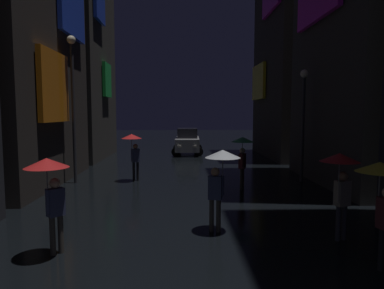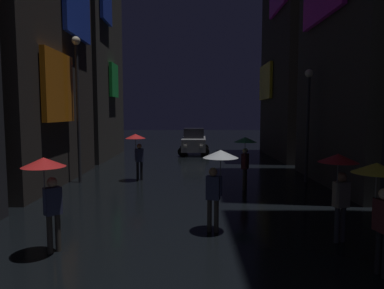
% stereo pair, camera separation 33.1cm
% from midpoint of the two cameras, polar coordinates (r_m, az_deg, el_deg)
% --- Properties ---
extents(building_left_mid, '(4.25, 8.09, 13.92)m').
position_cam_midpoint_polar(building_left_mid, '(17.01, -26.93, 18.00)').
color(building_left_mid, '#2D2826').
rests_on(building_left_mid, ground).
extents(building_right_far, '(4.25, 7.98, 19.64)m').
position_cam_midpoint_polar(building_right_far, '(25.93, 18.18, 20.16)').
color(building_right_far, '#2D2826').
rests_on(building_right_far, ground).
extents(pedestrian_foreground_left_red, '(0.90, 0.90, 2.12)m').
position_cam_midpoint_polar(pedestrian_foreground_left_red, '(7.84, -22.19, -5.24)').
color(pedestrian_foreground_left_red, '#38332D').
rests_on(pedestrian_foreground_left_red, ground).
extents(pedestrian_near_crossing_clear, '(0.90, 0.90, 2.12)m').
position_cam_midpoint_polar(pedestrian_near_crossing_clear, '(8.71, 5.23, -3.86)').
color(pedestrian_near_crossing_clear, '#38332D').
rests_on(pedestrian_near_crossing_clear, ground).
extents(pedestrian_far_right_green, '(0.90, 0.90, 2.12)m').
position_cam_midpoint_polar(pedestrian_far_right_green, '(13.54, 9.29, -0.65)').
color(pedestrian_far_right_green, '#38332D').
rests_on(pedestrian_far_right_green, ground).
extents(pedestrian_midstreet_centre_red, '(0.90, 0.90, 2.12)m').
position_cam_midpoint_polar(pedestrian_midstreet_centre_red, '(8.67, 24.08, -4.34)').
color(pedestrian_midstreet_centre_red, '#2D2D38').
rests_on(pedestrian_midstreet_centre_red, ground).
extents(pedestrian_midstreet_left_red, '(0.90, 0.90, 2.12)m').
position_cam_midpoint_polar(pedestrian_midstreet_left_red, '(15.49, -8.84, 0.09)').
color(pedestrian_midstreet_left_red, black).
rests_on(pedestrian_midstreet_left_red, ground).
extents(pedestrian_foreground_right_yellow, '(0.90, 0.90, 2.12)m').
position_cam_midpoint_polar(pedestrian_foreground_right_yellow, '(7.40, 29.59, -6.16)').
color(pedestrian_foreground_right_yellow, black).
rests_on(pedestrian_foreground_right_yellow, ground).
extents(car_distant, '(2.34, 4.19, 1.92)m').
position_cam_midpoint_polar(car_distant, '(25.47, 0.46, 0.48)').
color(car_distant, '#99999E').
rests_on(car_distant, ground).
extents(streetlamp_left_far, '(0.36, 0.36, 6.30)m').
position_cam_midpoint_polar(streetlamp_left_far, '(15.67, -18.20, 8.02)').
color(streetlamp_left_far, '#2D2D33').
rests_on(streetlamp_left_far, ground).
extents(streetlamp_right_far, '(0.36, 0.36, 4.94)m').
position_cam_midpoint_polar(streetlamp_right_far, '(15.83, 19.08, 5.29)').
color(streetlamp_right_far, '#2D2D33').
rests_on(streetlamp_right_far, ground).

